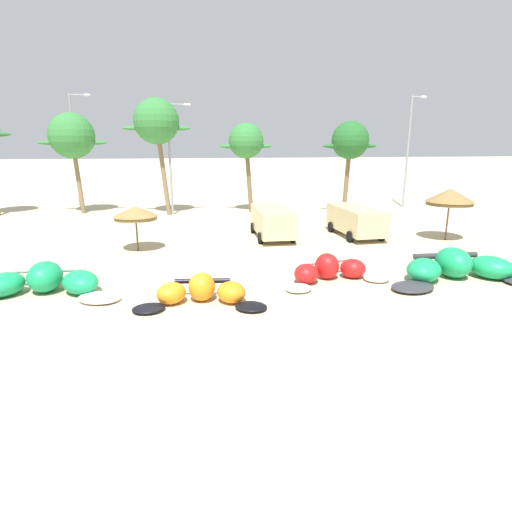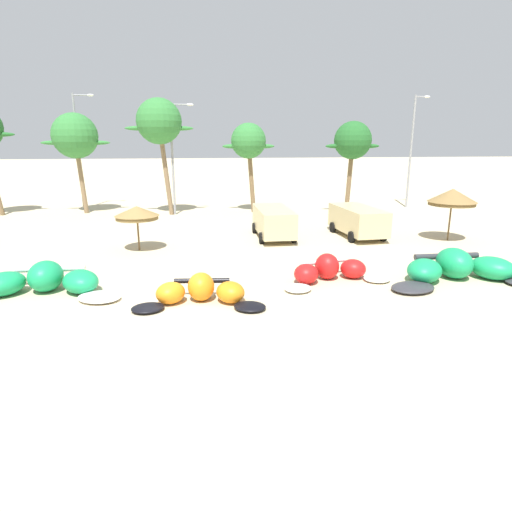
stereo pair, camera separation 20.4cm
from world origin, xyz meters
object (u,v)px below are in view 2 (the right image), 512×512
(parked_van, at_px, (357,219))
(kite_left, at_px, (43,282))
(kite_right_of_center, at_px, (459,269))
(lamppost_east, at_px, (412,147))
(beach_umbrella_near_palms, at_px, (452,197))
(palm_left, at_px, (75,137))
(kite_left_of_center, at_px, (201,292))
(lamppost_west_center, at_px, (79,146))
(palm_center_right, at_px, (353,141))
(kite_center, at_px, (330,271))
(palm_left_of_gap, at_px, (159,122))
(parked_car_second, at_px, (273,220))
(palm_center_left, at_px, (249,142))
(lamppost_east_center, at_px, (174,153))
(beach_umbrella_middle, at_px, (137,213))

(parked_van, bearing_deg, kite_left, -151.77)
(kite_right_of_center, xyz_separation_m, lamppost_east, (7.73, 20.59, 4.82))
(beach_umbrella_near_palms, bearing_deg, palm_left, 151.23)
(kite_left_of_center, bearing_deg, lamppost_west_center, 111.86)
(kite_left_of_center, height_order, beach_umbrella_near_palms, beach_umbrella_near_palms)
(palm_center_right, height_order, lamppost_west_center, lamppost_west_center)
(kite_center, bearing_deg, lamppost_east, 56.22)
(parked_van, xyz_separation_m, lamppost_east, (8.98, 11.33, 4.24))
(palm_left_of_gap, bearing_deg, kite_right_of_center, -54.07)
(kite_center, xyz_separation_m, lamppost_east, (13.32, 19.91, 4.89))
(kite_left_of_center, xyz_separation_m, lamppost_east, (18.93, 21.85, 4.92))
(lamppost_east, bearing_deg, kite_left, -141.50)
(parked_car_second, bearing_deg, kite_right_of_center, -55.66)
(parked_car_second, bearing_deg, palm_center_left, 92.00)
(kite_left, distance_m, lamppost_east_center, 19.66)
(lamppost_east_center, bearing_deg, kite_right_of_center, -56.07)
(lamppost_east, bearing_deg, palm_left, 179.27)
(palm_left_of_gap, bearing_deg, lamppost_east, 3.45)
(parked_car_second, distance_m, palm_left, 18.89)
(parked_car_second, distance_m, lamppost_west_center, 20.62)
(parked_car_second, bearing_deg, lamppost_west_center, 136.33)
(parked_van, xyz_separation_m, palm_left_of_gap, (-12.73, 10.02, 6.16))
(kite_center, bearing_deg, kite_left, -179.53)
(kite_right_of_center, height_order, lamppost_east, lamppost_east)
(kite_left_of_center, xyz_separation_m, palm_center_right, (12.44, 19.01, 5.39))
(palm_center_right, bearing_deg, kite_right_of_center, -93.98)
(beach_umbrella_middle, height_order, lamppost_east, lamppost_east)
(kite_right_of_center, bearing_deg, parked_car_second, 124.34)
(kite_left, height_order, palm_center_left, palm_center_left)
(kite_right_of_center, bearing_deg, parked_van, 97.67)
(beach_umbrella_middle, xyz_separation_m, palm_left_of_gap, (0.53, 11.97, 5.14))
(kite_left, height_order, palm_left_of_gap, palm_left_of_gap)
(parked_van, relative_size, parked_car_second, 1.01)
(kite_center, distance_m, lamppost_west_center, 28.09)
(kite_center, bearing_deg, palm_left, 126.86)
(kite_center, height_order, palm_left, palm_left)
(beach_umbrella_middle, bearing_deg, parked_van, 8.35)
(kite_right_of_center, bearing_deg, lamppost_east, 69.41)
(kite_left_of_center, relative_size, palm_left_of_gap, 0.56)
(palm_left, height_order, lamppost_east_center, lamppost_east_center)
(lamppost_east, bearing_deg, palm_left_of_gap, -176.55)
(kite_right_of_center, distance_m, beach_umbrella_middle, 16.33)
(palm_center_left, relative_size, lamppost_west_center, 0.75)
(beach_umbrella_near_palms, distance_m, parked_van, 5.70)
(parked_van, bearing_deg, parked_car_second, 176.30)
(beach_umbrella_near_palms, xyz_separation_m, palm_left_of_gap, (-17.88, 11.88, 4.60))
(parked_van, bearing_deg, palm_center_left, 118.57)
(beach_umbrella_near_palms, relative_size, palm_center_right, 0.42)
(beach_umbrella_near_palms, height_order, palm_left, palm_left)
(palm_center_left, relative_size, lamppost_east_center, 0.84)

